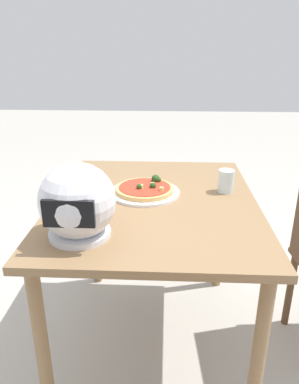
% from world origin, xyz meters
% --- Properties ---
extents(ground_plane, '(14.00, 14.00, 0.00)m').
position_xyz_m(ground_plane, '(0.00, 0.00, 0.00)').
color(ground_plane, '#B2ADA3').
extents(dining_table, '(0.87, 1.09, 0.78)m').
position_xyz_m(dining_table, '(0.00, 0.00, 0.68)').
color(dining_table, olive).
rests_on(dining_table, ground).
extents(pizza_plate, '(0.31, 0.31, 0.01)m').
position_xyz_m(pizza_plate, '(0.05, -0.06, 0.78)').
color(pizza_plate, white).
rests_on(pizza_plate, dining_table).
extents(pizza, '(0.26, 0.26, 0.05)m').
position_xyz_m(pizza, '(0.04, -0.06, 0.80)').
color(pizza, tan).
rests_on(pizza, pizza_plate).
extents(motorcycle_helmet, '(0.26, 0.26, 0.26)m').
position_xyz_m(motorcycle_helmet, '(0.25, 0.34, 0.90)').
color(motorcycle_helmet, silver).
rests_on(motorcycle_helmet, dining_table).
extents(drinking_glass, '(0.07, 0.07, 0.10)m').
position_xyz_m(drinking_glass, '(-0.32, -0.10, 0.83)').
color(drinking_glass, silver).
rests_on(drinking_glass, dining_table).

